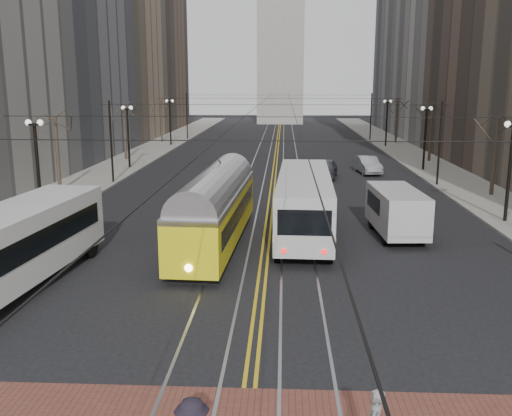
# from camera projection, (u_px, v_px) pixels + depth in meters

# --- Properties ---
(ground) EXTENTS (260.00, 260.00, 0.00)m
(ground) POSITION_uv_depth(u_px,v_px,m) (252.00, 370.00, 16.16)
(ground) COLOR black
(ground) RESTS_ON ground
(sidewalk_left) EXTENTS (5.00, 140.00, 0.15)m
(sidewalk_left) POSITION_uv_depth(u_px,v_px,m) (135.00, 158.00, 60.75)
(sidewalk_left) COLOR gray
(sidewalk_left) RESTS_ON ground
(sidewalk_right) EXTENTS (5.00, 140.00, 0.15)m
(sidewalk_right) POSITION_uv_depth(u_px,v_px,m) (420.00, 160.00, 59.32)
(sidewalk_right) COLOR gray
(sidewalk_right) RESTS_ON ground
(streetcar_rails) EXTENTS (4.80, 130.00, 0.02)m
(streetcar_rails) POSITION_uv_depth(u_px,v_px,m) (276.00, 160.00, 60.05)
(streetcar_rails) COLOR gray
(streetcar_rails) RESTS_ON ground
(centre_lines) EXTENTS (0.42, 130.00, 0.01)m
(centre_lines) POSITION_uv_depth(u_px,v_px,m) (276.00, 160.00, 60.05)
(centre_lines) COLOR gold
(centre_lines) RESTS_ON ground
(building_left_far) EXTENTS (16.00, 20.00, 40.00)m
(building_left_far) POSITION_uv_depth(u_px,v_px,m) (131.00, 10.00, 96.96)
(building_left_far) COLOR brown
(building_left_far) RESTS_ON ground
(building_right_far) EXTENTS (16.00, 20.00, 40.00)m
(building_right_far) POSITION_uv_depth(u_px,v_px,m) (434.00, 8.00, 94.52)
(building_right_far) COLOR slate
(building_right_far) RESTS_ON ground
(lamp_posts) EXTENTS (27.60, 57.20, 5.60)m
(lamp_posts) POSITION_uv_depth(u_px,v_px,m) (273.00, 152.00, 43.60)
(lamp_posts) COLOR black
(lamp_posts) RESTS_ON ground
(street_trees) EXTENTS (31.68, 53.28, 5.60)m
(street_trees) POSITION_uv_depth(u_px,v_px,m) (274.00, 143.00, 49.94)
(street_trees) COLOR #382D23
(street_trees) RESTS_ON ground
(trolley_wires) EXTENTS (25.96, 120.00, 6.60)m
(trolley_wires) POSITION_uv_depth(u_px,v_px,m) (274.00, 132.00, 49.32)
(trolley_wires) COLOR black
(trolley_wires) RESTS_ON ground
(transit_bus) EXTENTS (3.81, 12.92, 3.18)m
(transit_bus) POSITION_uv_depth(u_px,v_px,m) (2.00, 256.00, 21.41)
(transit_bus) COLOR white
(transit_bus) RESTS_ON ground
(streetcar) EXTENTS (3.01, 12.87, 3.01)m
(streetcar) POSITION_uv_depth(u_px,v_px,m) (216.00, 216.00, 28.32)
(streetcar) COLOR yellow
(streetcar) RESTS_ON ground
(rear_bus) EXTENTS (3.08, 12.44, 3.23)m
(rear_bus) POSITION_uv_depth(u_px,v_px,m) (304.00, 205.00, 30.31)
(rear_bus) COLOR silver
(rear_bus) RESTS_ON ground
(cargo_van) EXTENTS (2.48, 5.76, 2.50)m
(cargo_van) POSITION_uv_depth(u_px,v_px,m) (396.00, 213.00, 29.99)
(cargo_van) COLOR silver
(cargo_van) RESTS_ON ground
(sedan_grey) EXTENTS (2.55, 4.85, 1.57)m
(sedan_grey) POSITION_uv_depth(u_px,v_px,m) (326.00, 169.00, 48.58)
(sedan_grey) COLOR #42454A
(sedan_grey) RESTS_ON ground
(sedan_silver) EXTENTS (2.18, 4.76, 1.51)m
(sedan_silver) POSITION_uv_depth(u_px,v_px,m) (368.00, 165.00, 51.09)
(sedan_silver) COLOR #96989D
(sedan_silver) RESTS_ON ground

